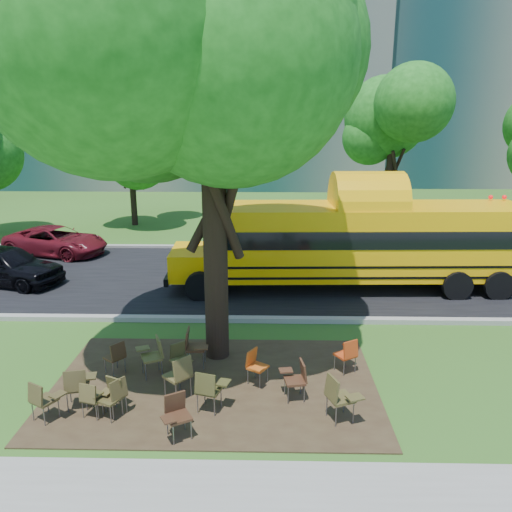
{
  "coord_description": "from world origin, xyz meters",
  "views": [
    {
      "loc": [
        2.11,
        -10.19,
        5.68
      ],
      "look_at": [
        1.8,
        3.96,
        1.68
      ],
      "focal_mm": 35.0,
      "sensor_mm": 36.0,
      "label": 1
    }
  ],
  "objects_px": {
    "chair_2": "(116,392)",
    "chair_10": "(193,344)",
    "chair_3": "(110,394)",
    "chair_7": "(339,395)",
    "chair_5": "(176,412)",
    "chair_0": "(78,384)",
    "chair_13": "(348,352)",
    "chair_12": "(255,364)",
    "chair_14": "(43,398)",
    "main_tree": "(212,109)",
    "bg_car_red": "(56,241)",
    "black_car": "(6,265)",
    "chair_9": "(154,352)",
    "chair_8": "(116,354)",
    "school_bus": "(361,241)",
    "chair_11": "(180,372)",
    "chair_15": "(180,357)",
    "chair_1": "(93,396)",
    "chair_6": "(297,376)",
    "chair_4": "(209,387)"
  },
  "relations": [
    {
      "from": "chair_11",
      "to": "chair_15",
      "type": "height_order",
      "value": "chair_11"
    },
    {
      "from": "chair_6",
      "to": "chair_13",
      "type": "bearing_deg",
      "value": -56.81
    },
    {
      "from": "school_bus",
      "to": "chair_10",
      "type": "xyz_separation_m",
      "value": [
        -4.84,
        -5.69,
        -1.06
      ]
    },
    {
      "from": "chair_11",
      "to": "chair_13",
      "type": "height_order",
      "value": "chair_11"
    },
    {
      "from": "chair_1",
      "to": "bg_car_red",
      "type": "height_order",
      "value": "bg_car_red"
    },
    {
      "from": "chair_0",
      "to": "chair_3",
      "type": "distance_m",
      "value": 0.76
    },
    {
      "from": "chair_6",
      "to": "school_bus",
      "type": "bearing_deg",
      "value": -29.18
    },
    {
      "from": "chair_2",
      "to": "chair_1",
      "type": "bearing_deg",
      "value": 139.71
    },
    {
      "from": "chair_11",
      "to": "chair_4",
      "type": "bearing_deg",
      "value": -84.88
    },
    {
      "from": "chair_7",
      "to": "chair_14",
      "type": "xyz_separation_m",
      "value": [
        -5.61,
        -0.13,
        -0.07
      ]
    },
    {
      "from": "main_tree",
      "to": "chair_13",
      "type": "relative_size",
      "value": 11.08
    },
    {
      "from": "chair_2",
      "to": "bg_car_red",
      "type": "xyz_separation_m",
      "value": [
        -5.95,
        11.62,
        0.09
      ]
    },
    {
      "from": "chair_2",
      "to": "chair_9",
      "type": "xyz_separation_m",
      "value": [
        0.4,
        1.56,
        0.07
      ]
    },
    {
      "from": "chair_7",
      "to": "chair_15",
      "type": "distance_m",
      "value": 3.71
    },
    {
      "from": "school_bus",
      "to": "chair_3",
      "type": "bearing_deg",
      "value": -130.57
    },
    {
      "from": "chair_5",
      "to": "chair_3",
      "type": "bearing_deg",
      "value": -53.32
    },
    {
      "from": "chair_0",
      "to": "chair_15",
      "type": "height_order",
      "value": "chair_0"
    },
    {
      "from": "chair_12",
      "to": "chair_14",
      "type": "bearing_deg",
      "value": -37.08
    },
    {
      "from": "chair_3",
      "to": "main_tree",
      "type": "bearing_deg",
      "value": -99.1
    },
    {
      "from": "chair_10",
      "to": "chair_13",
      "type": "bearing_deg",
      "value": 84.79
    },
    {
      "from": "main_tree",
      "to": "chair_8",
      "type": "height_order",
      "value": "main_tree"
    },
    {
      "from": "chair_7",
      "to": "chair_9",
      "type": "height_order",
      "value": "chair_7"
    },
    {
      "from": "chair_2",
      "to": "chair_10",
      "type": "height_order",
      "value": "chair_10"
    },
    {
      "from": "black_car",
      "to": "school_bus",
      "type": "bearing_deg",
      "value": -74.6
    },
    {
      "from": "chair_2",
      "to": "chair_6",
      "type": "bearing_deg",
      "value": -44.47
    },
    {
      "from": "bg_car_red",
      "to": "black_car",
      "type": "bearing_deg",
      "value": -166.09
    },
    {
      "from": "chair_7",
      "to": "chair_14",
      "type": "distance_m",
      "value": 5.62
    },
    {
      "from": "chair_4",
      "to": "black_car",
      "type": "distance_m",
      "value": 11.03
    },
    {
      "from": "chair_15",
      "to": "chair_4",
      "type": "bearing_deg",
      "value": 79.31
    },
    {
      "from": "school_bus",
      "to": "chair_9",
      "type": "xyz_separation_m",
      "value": [
        -5.67,
        -6.1,
        -1.07
      ]
    },
    {
      "from": "chair_2",
      "to": "chair_11",
      "type": "height_order",
      "value": "chair_11"
    },
    {
      "from": "chair_2",
      "to": "chair_9",
      "type": "bearing_deg",
      "value": 20.92
    },
    {
      "from": "main_tree",
      "to": "chair_1",
      "type": "distance_m",
      "value": 6.33
    },
    {
      "from": "chair_1",
      "to": "chair_12",
      "type": "height_order",
      "value": "chair_12"
    },
    {
      "from": "school_bus",
      "to": "chair_13",
      "type": "bearing_deg",
      "value": -104.42
    },
    {
      "from": "chair_10",
      "to": "chair_12",
      "type": "distance_m",
      "value": 1.63
    },
    {
      "from": "chair_3",
      "to": "chair_7",
      "type": "xyz_separation_m",
      "value": [
        4.39,
        -0.07,
        0.09
      ]
    },
    {
      "from": "chair_1",
      "to": "chair_9",
      "type": "distance_m",
      "value": 1.86
    },
    {
      "from": "chair_1",
      "to": "chair_2",
      "type": "relative_size",
      "value": 0.95
    },
    {
      "from": "main_tree",
      "to": "chair_3",
      "type": "height_order",
      "value": "main_tree"
    },
    {
      "from": "chair_6",
      "to": "black_car",
      "type": "distance_m",
      "value": 12.02
    },
    {
      "from": "chair_0",
      "to": "chair_13",
      "type": "bearing_deg",
      "value": 2.98
    },
    {
      "from": "chair_3",
      "to": "chair_12",
      "type": "distance_m",
      "value": 3.07
    },
    {
      "from": "chair_4",
      "to": "black_car",
      "type": "height_order",
      "value": "black_car"
    },
    {
      "from": "school_bus",
      "to": "chair_9",
      "type": "relative_size",
      "value": 12.69
    },
    {
      "from": "chair_3",
      "to": "school_bus",
      "type": "bearing_deg",
      "value": -102.66
    },
    {
      "from": "chair_2",
      "to": "chair_4",
      "type": "xyz_separation_m",
      "value": [
        1.8,
        0.12,
        0.06
      ]
    },
    {
      "from": "chair_2",
      "to": "chair_5",
      "type": "relative_size",
      "value": 0.96
    },
    {
      "from": "chair_0",
      "to": "chair_15",
      "type": "relative_size",
      "value": 1.15
    },
    {
      "from": "chair_8",
      "to": "chair_15",
      "type": "bearing_deg",
      "value": -54.51
    }
  ]
}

